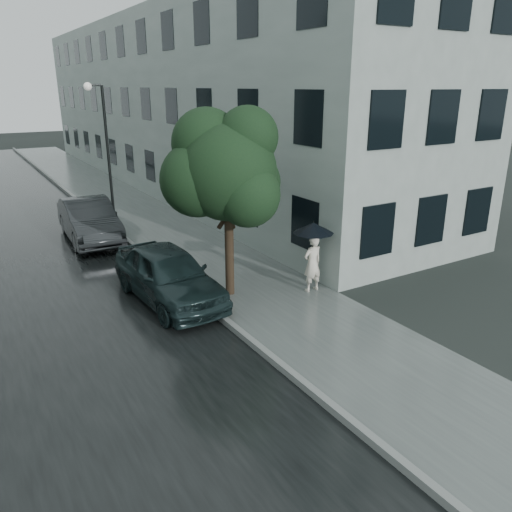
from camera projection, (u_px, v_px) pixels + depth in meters
ground at (314, 331)px, 11.66m from camera, size 120.00×120.00×0.00m
sidewalk at (148, 219)px, 21.47m from camera, size 3.50×60.00×0.01m
kerb_near at (105, 223)px, 20.55m from camera, size 0.15×60.00×0.15m
asphalt_road at (13, 237)px, 18.86m from camera, size 6.85×60.00×0.00m
building_near at (185, 103)px, 28.64m from camera, size 7.02×36.00×9.00m
pedestrian at (312, 263)px, 13.72m from camera, size 0.60×0.41×1.60m
umbrella at (313, 228)px, 13.35m from camera, size 1.37×1.37×1.09m
street_tree at (226, 170)px, 12.76m from camera, size 3.29×2.99×5.01m
lamp_post at (104, 143)px, 20.83m from camera, size 0.85×0.34×5.57m
car_near at (168, 275)px, 13.11m from camera, size 1.96×4.39×1.47m
car_far at (89, 220)px, 18.30m from camera, size 1.80×4.64×1.51m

